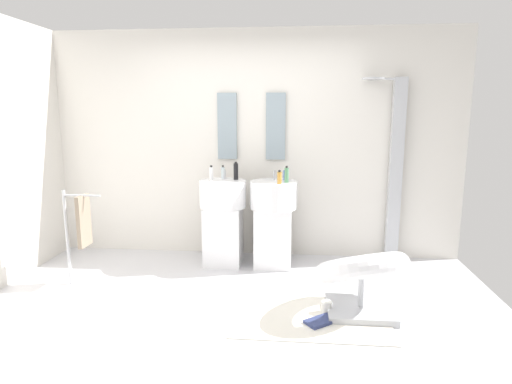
{
  "coord_description": "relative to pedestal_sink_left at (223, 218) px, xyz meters",
  "views": [
    {
      "loc": [
        0.52,
        -3.38,
        1.69
      ],
      "look_at": [
        0.15,
        0.55,
        0.95
      ],
      "focal_mm": 30.36,
      "sensor_mm": 36.0,
      "label": 1
    }
  ],
  "objects": [
    {
      "name": "lounge_chair",
      "position": [
        1.36,
        -1.09,
        -0.18
      ],
      "size": [
        1.03,
        1.03,
        0.65
      ],
      "color": "#B7BABF",
      "rests_on": "ground_plane"
    },
    {
      "name": "pedestal_sink_left",
      "position": [
        0.0,
        0.0,
        0.0
      ],
      "size": [
        0.51,
        0.51,
        1.04
      ],
      "color": "white",
      "rests_on": "ground_plane"
    },
    {
      "name": "rear_partition",
      "position": [
        0.28,
        0.44,
        0.77
      ],
      "size": [
        4.8,
        0.1,
        2.6
      ],
      "primitive_type": "cube",
      "color": "silver",
      "rests_on": "ground_plane"
    },
    {
      "name": "soap_bottle_amber",
      "position": [
        0.62,
        -0.14,
        0.48
      ],
      "size": [
        0.05,
        0.05,
        0.14
      ],
      "color": "#C68C38",
      "rests_on": "pedestal_sink_right"
    },
    {
      "name": "shower_column",
      "position": [
        1.89,
        0.31,
        0.55
      ],
      "size": [
        0.49,
        0.24,
        2.05
      ],
      "color": "#B7BABF",
      "rests_on": "ground_plane"
    },
    {
      "name": "magazine_ochre",
      "position": [
        1.22,
        -1.2,
        -0.5
      ],
      "size": [
        0.28,
        0.24,
        0.03
      ],
      "primitive_type": "cube",
      "rotation": [
        0.0,
        0.0,
        0.36
      ],
      "color": "gold",
      "rests_on": "area_rug"
    },
    {
      "name": "coffee_mug",
      "position": [
        1.07,
        -1.14,
        -0.47
      ],
      "size": [
        0.09,
        0.09,
        0.1
      ],
      "primitive_type": "cylinder",
      "color": "white",
      "rests_on": "area_rug"
    },
    {
      "name": "ground_plane",
      "position": [
        0.28,
        -1.21,
        -0.55
      ],
      "size": [
        4.8,
        3.6,
        0.04
      ],
      "primitive_type": "cube",
      "color": "silver"
    },
    {
      "name": "soap_bottle_black",
      "position": [
        0.13,
        0.1,
        0.51
      ],
      "size": [
        0.05,
        0.05,
        0.2
      ],
      "color": "black",
      "rests_on": "pedestal_sink_left"
    },
    {
      "name": "soap_bottle_white",
      "position": [
        -0.13,
        0.02,
        0.49
      ],
      "size": [
        0.04,
        0.04,
        0.16
      ],
      "color": "white",
      "rests_on": "pedestal_sink_left"
    },
    {
      "name": "area_rug",
      "position": [
        0.94,
        -1.23,
        -0.52
      ],
      "size": [
        1.28,
        0.8,
        0.01
      ],
      "primitive_type": "cube",
      "color": "white",
      "rests_on": "ground_plane"
    },
    {
      "name": "vanity_mirror_left",
      "position": [
        -0.0,
        0.37,
        0.99
      ],
      "size": [
        0.22,
        0.03,
        0.75
      ],
      "primitive_type": "cube",
      "color": "#8C9EA8"
    },
    {
      "name": "pedestal_sink_right",
      "position": [
        0.56,
        0.0,
        0.0
      ],
      "size": [
        0.51,
        0.51,
        1.04
      ],
      "color": "white",
      "rests_on": "ground_plane"
    },
    {
      "name": "soap_bottle_green",
      "position": [
        0.7,
        -0.05,
        0.5
      ],
      "size": [
        0.04,
        0.04,
        0.18
      ],
      "color": "#59996B",
      "rests_on": "pedestal_sink_right"
    },
    {
      "name": "magazine_navy",
      "position": [
        1.02,
        -1.32,
        -0.5
      ],
      "size": [
        0.3,
        0.28,
        0.03
      ],
      "primitive_type": "cube",
      "rotation": [
        0.0,
        0.0,
        0.66
      ],
      "color": "navy",
      "rests_on": "area_rug"
    },
    {
      "name": "vanity_mirror_right",
      "position": [
        0.56,
        0.37,
        0.99
      ],
      "size": [
        0.22,
        0.03,
        0.75
      ],
      "primitive_type": "cube",
      "color": "#8C9EA8"
    },
    {
      "name": "soap_bottle_clear",
      "position": [
        -0.02,
        0.15,
        0.49
      ],
      "size": [
        0.04,
        0.04,
        0.15
      ],
      "color": "silver",
      "rests_on": "pedestal_sink_left"
    },
    {
      "name": "towel_rack",
      "position": [
        -1.26,
        -0.73,
        0.1
      ],
      "size": [
        0.37,
        0.22,
        0.95
      ],
      "color": "#B7BABF",
      "rests_on": "ground_plane"
    },
    {
      "name": "soap_bottle_blue",
      "position": [
        0.68,
        0.12,
        0.47
      ],
      "size": [
        0.06,
        0.06,
        0.13
      ],
      "color": "#4C72B7",
      "rests_on": "pedestal_sink_right"
    }
  ]
}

